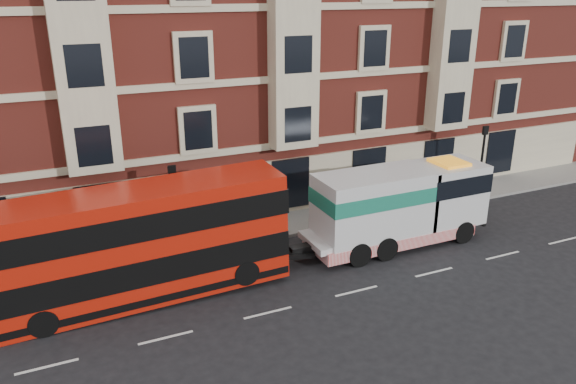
# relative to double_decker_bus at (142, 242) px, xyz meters

# --- Properties ---
(ground) EXTENTS (120.00, 120.00, 0.00)m
(ground) POSITION_rel_double_decker_bus_xyz_m (8.06, -3.12, -2.48)
(ground) COLOR black
(ground) RESTS_ON ground
(sidewalk) EXTENTS (90.00, 3.00, 0.15)m
(sidewalk) POSITION_rel_double_decker_bus_xyz_m (8.06, 4.38, -2.40)
(sidewalk) COLOR slate
(sidewalk) RESTS_ON ground
(victorian_terrace) EXTENTS (45.00, 12.00, 20.40)m
(victorian_terrace) POSITION_rel_double_decker_bus_xyz_m (8.56, 11.88, 7.59)
(victorian_terrace) COLOR maroon
(victorian_terrace) RESTS_ON ground
(lamp_post_west) EXTENTS (0.35, 0.15, 4.35)m
(lamp_post_west) POSITION_rel_double_decker_bus_xyz_m (2.06, 3.08, 0.20)
(lamp_post_west) COLOR black
(lamp_post_west) RESTS_ON sidewalk
(lamp_post_east) EXTENTS (0.35, 0.15, 4.35)m
(lamp_post_east) POSITION_rel_double_decker_bus_xyz_m (20.06, 3.08, 0.20)
(lamp_post_east) COLOR black
(lamp_post_east) RESTS_ON sidewalk
(double_decker_bus) EXTENTS (11.56, 2.65, 4.68)m
(double_decker_bus) POSITION_rel_double_decker_bus_xyz_m (0.00, 0.00, 0.00)
(double_decker_bus) COLOR #BA190A
(double_decker_bus) RESTS_ON ground
(tow_truck) EXTENTS (9.25, 2.73, 3.86)m
(tow_truck) POSITION_rel_double_decker_bus_xyz_m (12.06, 0.00, -0.43)
(tow_truck) COLOR silver
(tow_truck) RESTS_ON ground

